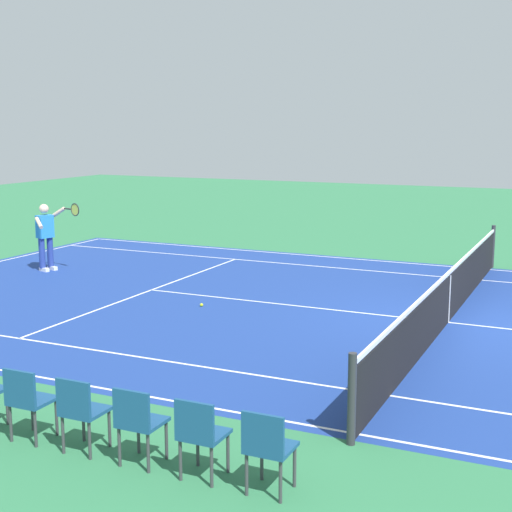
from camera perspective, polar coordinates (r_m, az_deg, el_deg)
The scene contains 11 objects.
ground_plane at distance 14.16m, azimuth 14.44°, elevation -4.94°, with size 60.00×60.00×0.00m, color #2D7247.
court_slab at distance 14.16m, azimuth 14.44°, elevation -4.93°, with size 24.20×11.40×0.00m, color navy.
court_line_markings at distance 14.16m, azimuth 14.44°, elevation -4.92°, with size 23.85×11.05×0.01m.
tennis_net at distance 14.04m, azimuth 14.52°, elevation -3.00°, with size 0.10×11.70×1.08m.
tennis_player_near at distance 19.04m, azimuth -15.73°, elevation 1.67°, with size 1.16×0.75×1.70m.
tennis_ball at distance 14.91m, azimuth -4.18°, elevation -3.75°, with size 0.07×0.07×0.07m, color #CCE01E.
spectator_chair_0 at distance 7.47m, azimuth 0.89°, elevation -14.24°, with size 0.44×0.44×0.88m.
spectator_chair_1 at distance 7.78m, azimuth -4.29°, elevation -13.25°, with size 0.44×0.44×0.88m.
spectator_chair_2 at distance 8.14m, azimuth -9.00°, elevation -12.25°, with size 0.44×0.44×0.88m.
spectator_chair_3 at distance 8.56m, azimuth -13.25°, elevation -11.27°, with size 0.44×0.44×0.88m.
spectator_chair_4 at distance 9.02m, azimuth -17.06°, elevation -10.33°, with size 0.44×0.44×0.88m.
Camera 1 is at (-2.37, 13.49, 3.60)m, focal length 52.37 mm.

